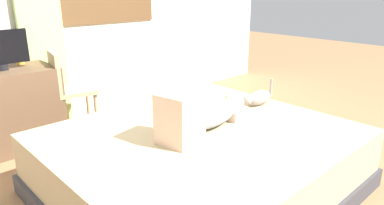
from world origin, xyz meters
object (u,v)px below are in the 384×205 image
at_px(cup, 20,60).
at_px(chair_by_desk, 67,87).
at_px(person_lying, 204,114).
at_px(cat, 258,98).
at_px(desk, 6,110).
at_px(bed, 201,161).

bearing_deg(cup, chair_by_desk, -42.04).
bearing_deg(chair_by_desk, cup, 137.96).
bearing_deg(person_lying, cup, 108.14).
xyz_separation_m(cat, desk, (-1.56, 1.66, -0.16)).
distance_m(cat, cup, 2.27).
relative_size(person_lying, desk, 1.05).
height_order(bed, cat, cat).
bearing_deg(cat, cup, 126.03).
relative_size(bed, person_lying, 2.20).
xyz_separation_m(person_lying, cup, (-0.61, 1.87, 0.20)).
bearing_deg(chair_by_desk, desk, 167.89).
height_order(desk, cup, cup).
distance_m(cup, chair_by_desk, 0.50).
xyz_separation_m(bed, chair_by_desk, (-0.24, 1.63, 0.28)).
bearing_deg(bed, cat, 6.12).
bearing_deg(bed, cup, 106.17).
distance_m(person_lying, cat, 0.72).
xyz_separation_m(bed, desk, (-0.79, 1.74, 0.14)).
distance_m(cat, chair_by_desk, 1.85).
xyz_separation_m(person_lying, cat, (0.71, 0.05, -0.05)).
bearing_deg(chair_by_desk, bed, -81.51).
distance_m(bed, person_lying, 0.36).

